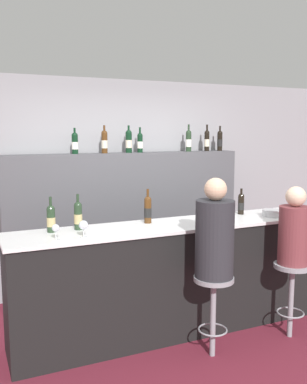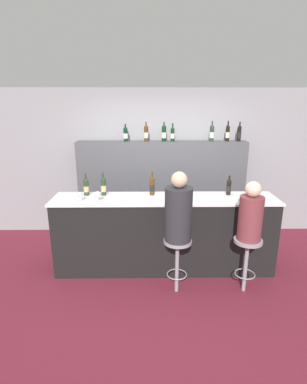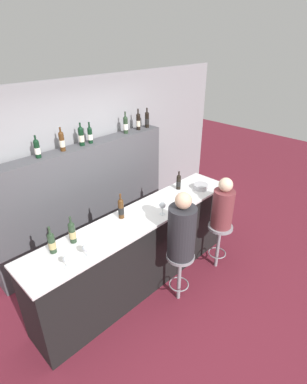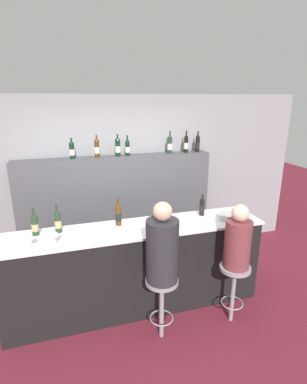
% 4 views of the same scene
% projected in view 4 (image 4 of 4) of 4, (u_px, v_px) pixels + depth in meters
% --- Properties ---
extents(ground_plane, '(16.00, 16.00, 0.00)m').
position_uv_depth(ground_plane, '(143.00, 320.00, 3.58)').
color(ground_plane, maroon).
extents(wall_back, '(6.40, 0.05, 2.60)m').
position_uv_depth(wall_back, '(114.00, 180.00, 4.75)').
color(wall_back, gray).
rests_on(wall_back, ground_plane).
extents(bar_counter, '(3.12, 0.61, 1.09)m').
position_uv_depth(bar_counter, '(137.00, 268.00, 3.68)').
color(bar_counter, black).
rests_on(bar_counter, ground_plane).
extents(back_bar_cabinet, '(2.92, 0.28, 1.72)m').
position_uv_depth(back_bar_cabinet, '(118.00, 211.00, 4.68)').
color(back_bar_cabinet, '#4C4C51').
rests_on(back_bar_cabinet, ground_plane).
extents(wine_bottle_counter_0, '(0.08, 0.08, 0.32)m').
position_uv_depth(wine_bottle_counter_0, '(35.00, 224.00, 3.30)').
color(wine_bottle_counter_0, '#233823').
rests_on(wine_bottle_counter_0, bar_counter).
extents(wine_bottle_counter_1, '(0.07, 0.07, 0.33)m').
position_uv_depth(wine_bottle_counter_1, '(58.00, 221.00, 3.36)').
color(wine_bottle_counter_1, '#233823').
rests_on(wine_bottle_counter_1, bar_counter).
extents(wine_bottle_counter_2, '(0.07, 0.07, 0.34)m').
position_uv_depth(wine_bottle_counter_2, '(118.00, 214.00, 3.55)').
color(wine_bottle_counter_2, '#4C2D14').
rests_on(wine_bottle_counter_2, bar_counter).
extents(wine_bottle_counter_3, '(0.07, 0.07, 0.28)m').
position_uv_depth(wine_bottle_counter_3, '(202.00, 207.00, 3.86)').
color(wine_bottle_counter_3, black).
rests_on(wine_bottle_counter_3, bar_counter).
extents(wine_bottle_backbar_0, '(0.07, 0.07, 0.29)m').
position_uv_depth(wine_bottle_backbar_0, '(72.00, 150.00, 4.21)').
color(wine_bottle_backbar_0, black).
rests_on(wine_bottle_backbar_0, back_bar_cabinet).
extents(wine_bottle_backbar_1, '(0.07, 0.07, 0.32)m').
position_uv_depth(wine_bottle_backbar_1, '(97.00, 148.00, 4.30)').
color(wine_bottle_backbar_1, '#4C2D14').
rests_on(wine_bottle_backbar_1, back_bar_cabinet).
extents(wine_bottle_backbar_2, '(0.08, 0.08, 0.32)m').
position_uv_depth(wine_bottle_backbar_2, '(118.00, 147.00, 4.39)').
color(wine_bottle_backbar_2, black).
rests_on(wine_bottle_backbar_2, back_bar_cabinet).
extents(wine_bottle_backbar_3, '(0.07, 0.07, 0.30)m').
position_uv_depth(wine_bottle_backbar_3, '(127.00, 148.00, 4.43)').
color(wine_bottle_backbar_3, black).
rests_on(wine_bottle_backbar_3, back_bar_cabinet).
extents(wine_bottle_backbar_4, '(0.07, 0.07, 0.34)m').
position_uv_depth(wine_bottle_backbar_4, '(170.00, 144.00, 4.61)').
color(wine_bottle_backbar_4, '#233823').
rests_on(wine_bottle_backbar_4, back_bar_cabinet).
extents(wine_bottle_backbar_5, '(0.07, 0.07, 0.34)m').
position_uv_depth(wine_bottle_backbar_5, '(186.00, 144.00, 4.69)').
color(wine_bottle_backbar_5, black).
rests_on(wine_bottle_backbar_5, back_bar_cabinet).
extents(wine_bottle_backbar_6, '(0.07, 0.07, 0.32)m').
position_uv_depth(wine_bottle_backbar_6, '(198.00, 143.00, 4.74)').
color(wine_bottle_backbar_6, black).
rests_on(wine_bottle_backbar_6, back_bar_cabinet).
extents(wine_glass_0, '(0.07, 0.07, 0.13)m').
position_uv_depth(wine_glass_0, '(31.00, 239.00, 3.02)').
color(wine_glass_0, silver).
rests_on(wine_glass_0, bar_counter).
extents(wine_glass_1, '(0.08, 0.08, 0.15)m').
position_uv_depth(wine_glass_1, '(55.00, 236.00, 3.08)').
color(wine_glass_1, silver).
rests_on(wine_glass_1, bar_counter).
extents(wine_glass_2, '(0.08, 0.08, 0.17)m').
position_uv_depth(wine_glass_2, '(160.00, 221.00, 3.39)').
color(wine_glass_2, silver).
rests_on(wine_glass_2, bar_counter).
extents(metal_bowl, '(0.21, 0.21, 0.07)m').
position_uv_depth(metal_bowl, '(227.00, 217.00, 3.74)').
color(metal_bowl, '#B7B7BC').
rests_on(metal_bowl, bar_counter).
extents(bar_stool_left, '(0.35, 0.35, 0.73)m').
position_uv_depth(bar_stool_left, '(162.00, 293.00, 3.18)').
color(bar_stool_left, gray).
rests_on(bar_stool_left, ground_plane).
extents(guest_seated_left, '(0.33, 0.33, 0.86)m').
position_uv_depth(guest_seated_left, '(162.00, 248.00, 3.02)').
color(guest_seated_left, '#28282D').
rests_on(guest_seated_left, bar_stool_left).
extents(bar_stool_right, '(0.35, 0.35, 0.73)m').
position_uv_depth(bar_stool_right, '(234.00, 279.00, 3.42)').
color(bar_stool_right, gray).
rests_on(bar_stool_right, ground_plane).
extents(guest_seated_right, '(0.29, 0.29, 0.74)m').
position_uv_depth(guest_seated_right, '(238.00, 240.00, 3.28)').
color(guest_seated_right, brown).
rests_on(guest_seated_right, bar_stool_right).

